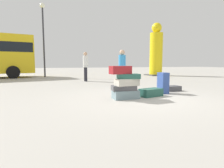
# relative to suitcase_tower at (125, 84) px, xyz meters

# --- Properties ---
(ground_plane) EXTENTS (80.00, 80.00, 0.00)m
(ground_plane) POSITION_rel_suitcase_tower_xyz_m (0.51, -0.06, -0.45)
(ground_plane) COLOR #ADA89E
(suitcase_tower) EXTENTS (0.94, 0.57, 1.00)m
(suitcase_tower) POSITION_rel_suitcase_tower_xyz_m (0.00, 0.00, 0.00)
(suitcase_tower) COLOR gray
(suitcase_tower) RESTS_ON ground
(suitcase_charcoal_right_side) EXTENTS (0.62, 0.44, 0.20)m
(suitcase_charcoal_right_side) POSITION_rel_suitcase_tower_xyz_m (2.42, 0.96, -0.36)
(suitcase_charcoal_right_side) COLOR #4C4C51
(suitcase_charcoal_right_side) RESTS_ON ground
(suitcase_teal_white_trunk) EXTENTS (0.84, 0.58, 0.26)m
(suitcase_teal_white_trunk) POSITION_rel_suitcase_tower_xyz_m (0.98, 0.13, -0.33)
(suitcase_teal_white_trunk) COLOR #26594C
(suitcase_teal_white_trunk) RESTS_ON ground
(suitcase_black_foreground_far) EXTENTS (0.32, 0.35, 0.73)m
(suitcase_black_foreground_far) POSITION_rel_suitcase_tower_xyz_m (0.39, 0.74, -0.09)
(suitcase_black_foreground_far) COLOR black
(suitcase_black_foreground_far) RESTS_ON ground
(suitcase_navy_foreground_near) EXTENTS (0.29, 0.38, 0.75)m
(suitcase_navy_foreground_near) POSITION_rel_suitcase_tower_xyz_m (1.71, 0.54, -0.08)
(suitcase_navy_foreground_near) COLOR #334F99
(suitcase_navy_foreground_near) RESTS_ON ground
(person_bearded_onlooker) EXTENTS (0.30, 0.34, 1.75)m
(person_bearded_onlooker) POSITION_rel_suitcase_tower_xyz_m (-0.09, 5.93, 0.59)
(person_bearded_onlooker) COLOR black
(person_bearded_onlooker) RESTS_ON ground
(person_tourist_with_camera) EXTENTS (0.30, 0.33, 1.65)m
(person_tourist_with_camera) POSITION_rel_suitcase_tower_xyz_m (0.77, 2.17, 0.53)
(person_tourist_with_camera) COLOR #3F334C
(person_tourist_with_camera) RESTS_ON ground
(yellow_dummy_statue) EXTENTS (1.55, 1.55, 4.55)m
(yellow_dummy_statue) POSITION_rel_suitcase_tower_xyz_m (6.80, 9.33, 1.58)
(yellow_dummy_statue) COLOR yellow
(yellow_dummy_statue) RESTS_ON ground
(lamp_post) EXTENTS (0.36, 0.36, 5.58)m
(lamp_post) POSITION_rel_suitcase_tower_xyz_m (-2.47, 10.33, 3.23)
(lamp_post) COLOR #333338
(lamp_post) RESTS_ON ground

